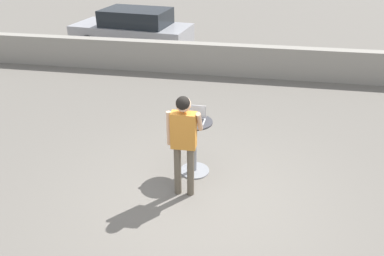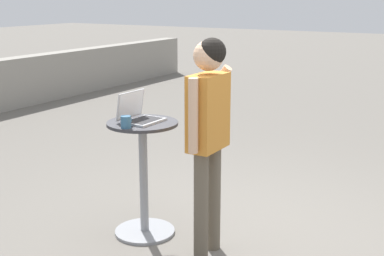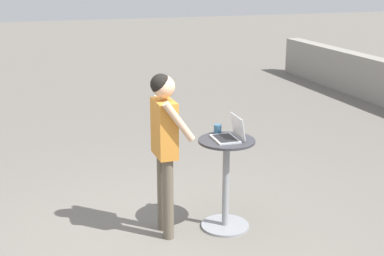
% 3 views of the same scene
% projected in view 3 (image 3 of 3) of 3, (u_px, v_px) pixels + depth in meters
% --- Properties ---
extents(ground_plane, '(50.00, 50.00, 0.00)m').
position_uv_depth(ground_plane, '(165.00, 247.00, 5.23)').
color(ground_plane, slate).
extents(cafe_table, '(0.58, 0.58, 0.97)m').
position_uv_depth(cafe_table, '(226.00, 180.00, 5.50)').
color(cafe_table, gray).
rests_on(cafe_table, ground_plane).
extents(laptop, '(0.33, 0.28, 0.24)m').
position_uv_depth(laptop, '(230.00, 134.00, 5.36)').
color(laptop, '#B7BABF').
rests_on(laptop, cafe_table).
extents(coffee_mug, '(0.11, 0.08, 0.09)m').
position_uv_depth(coffee_mug, '(218.00, 129.00, 5.56)').
color(coffee_mug, '#336084').
rests_on(coffee_mug, cafe_table).
extents(standing_person, '(0.51, 0.37, 1.67)m').
position_uv_depth(standing_person, '(164.00, 136.00, 5.21)').
color(standing_person, brown).
rests_on(standing_person, ground_plane).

